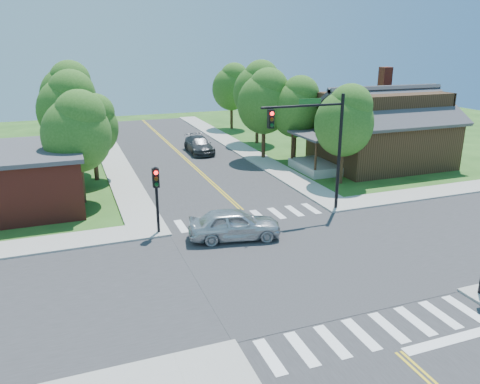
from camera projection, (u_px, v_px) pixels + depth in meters
name	position (u px, v px, depth m)	size (l,w,h in m)	color
ground	(297.00, 261.00, 22.57)	(100.00, 100.00, 0.00)	#254F18
road_ns	(297.00, 260.00, 22.57)	(10.00, 90.00, 0.04)	#2D2D30
road_ew	(297.00, 260.00, 22.56)	(90.00, 10.00, 0.04)	#2D2D30
intersection_patch	(297.00, 261.00, 22.57)	(10.20, 10.20, 0.06)	#2D2D30
sidewalk_ne	(374.00, 159.00, 41.93)	(40.00, 40.00, 0.14)	#9E9B93
crosswalk_north	(249.00, 217.00, 28.08)	(8.85, 2.00, 0.01)	white
crosswalk_south	(375.00, 331.00, 17.03)	(8.85, 2.00, 0.01)	white
centerline	(297.00, 260.00, 22.56)	(0.30, 90.00, 0.01)	yellow
stop_bar	(458.00, 339.00, 16.64)	(4.60, 0.45, 0.09)	white
signal_mast_ne	(316.00, 135.00, 27.37)	(5.30, 0.42, 7.20)	black
signal_pole_nw	(156.00, 188.00, 24.85)	(0.34, 0.42, 3.80)	black
house_ne	(381.00, 126.00, 39.28)	(13.05, 8.80, 7.11)	black
tree_e_a	(346.00, 119.00, 33.44)	(4.30, 4.09, 7.31)	#382314
tree_e_b	(297.00, 106.00, 39.98)	(4.36, 4.14, 7.42)	#382314
tree_e_c	(258.00, 89.00, 47.04)	(4.94, 4.70, 8.40)	#382314
tree_e_d	(232.00, 86.00, 55.17)	(4.57, 4.34, 7.77)	#382314
tree_w_a	(78.00, 130.00, 29.31)	(4.31, 4.10, 7.33)	#382314
tree_w_b	(70.00, 106.00, 35.92)	(4.79, 4.55, 8.14)	#382314
tree_w_c	(69.00, 93.00, 43.07)	(5.01, 4.76, 8.52)	#382314
tree_w_d	(71.00, 95.00, 51.05)	(4.09, 3.88, 6.95)	#382314
tree_house	(265.00, 100.00, 40.57)	(4.71, 4.47, 8.01)	#382314
tree_bldg	(93.00, 124.00, 34.46)	(3.85, 3.65, 6.54)	#382314
car_silver	(234.00, 225.00, 24.79)	(5.17, 2.89, 1.66)	silver
car_dgrey	(199.00, 145.00, 44.09)	(2.19, 5.16, 1.49)	#323538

